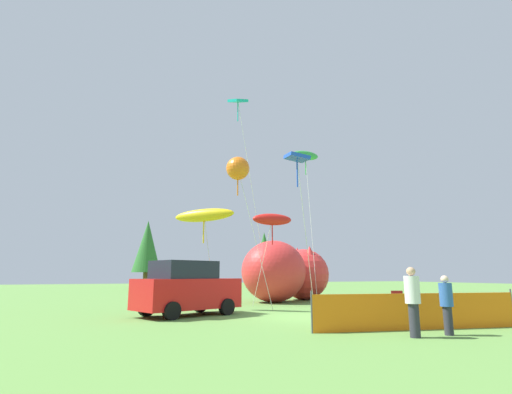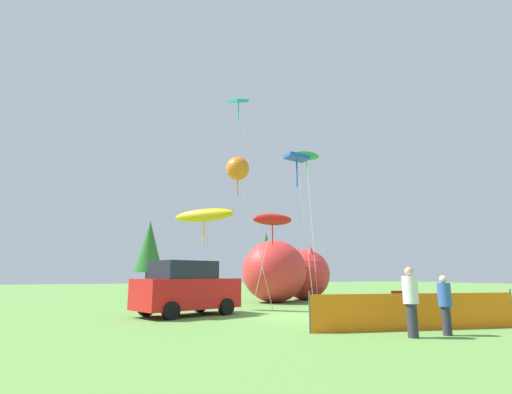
# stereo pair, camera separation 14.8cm
# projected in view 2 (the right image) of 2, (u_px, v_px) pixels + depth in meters

# --- Properties ---
(ground_plane) EXTENTS (120.00, 120.00, 0.00)m
(ground_plane) POSITION_uv_depth(u_px,v_px,m) (309.00, 317.00, 15.13)
(ground_plane) COLOR #609342
(parked_car) EXTENTS (4.48, 3.15, 2.12)m
(parked_car) POSITION_uv_depth(u_px,v_px,m) (186.00, 289.00, 15.82)
(parked_car) COLOR red
(parked_car) RESTS_ON ground
(folding_chair) EXTENTS (0.66, 0.66, 0.93)m
(folding_chair) POSITION_uv_depth(u_px,v_px,m) (399.00, 300.00, 16.39)
(folding_chair) COLOR maroon
(folding_chair) RESTS_ON ground
(inflatable_cat) EXTENTS (6.99, 5.42, 3.55)m
(inflatable_cat) POSITION_uv_depth(u_px,v_px,m) (286.00, 273.00, 24.08)
(inflatable_cat) COLOR red
(inflatable_cat) RESTS_ON ground
(safety_fence) EXTENTS (6.50, 1.37, 1.15)m
(safety_fence) POSITION_uv_depth(u_px,v_px,m) (417.00, 312.00, 11.71)
(safety_fence) COLOR orange
(safety_fence) RESTS_ON ground
(spectator_in_grey_shirt) EXTENTS (0.34, 0.34, 1.57)m
(spectator_in_grey_shirt) POSITION_uv_depth(u_px,v_px,m) (445.00, 302.00, 10.74)
(spectator_in_grey_shirt) COLOR #2D2D38
(spectator_in_grey_shirt) RESTS_ON ground
(spectator_in_yellow_shirt) EXTENTS (0.39, 0.39, 1.79)m
(spectator_in_yellow_shirt) POSITION_uv_depth(u_px,v_px,m) (411.00, 299.00, 10.38)
(spectator_in_yellow_shirt) COLOR #2D2D38
(spectator_in_yellow_shirt) RESTS_ON ground
(kite_orange_flower) EXTENTS (2.26, 1.09, 7.02)m
(kite_orange_flower) POSITION_uv_depth(u_px,v_px,m) (238.00, 169.00, 18.69)
(kite_orange_flower) COLOR silver
(kite_orange_flower) RESTS_ON ground
(kite_green_fish) EXTENTS (2.83, 3.21, 9.81)m
(kite_green_fish) POSITION_uv_depth(u_px,v_px,m) (306.00, 156.00, 26.22)
(kite_green_fish) COLOR silver
(kite_green_fish) RESTS_ON ground
(kite_yellow_hero) EXTENTS (2.68, 2.67, 4.70)m
(kite_yellow_hero) POSITION_uv_depth(u_px,v_px,m) (204.00, 216.00, 18.64)
(kite_yellow_hero) COLOR silver
(kite_yellow_hero) RESTS_ON ground
(kite_red_lizard) EXTENTS (2.16, 1.69, 4.73)m
(kite_red_lizard) POSITION_uv_depth(u_px,v_px,m) (272.00, 220.00, 20.50)
(kite_red_lizard) COLOR silver
(kite_red_lizard) RESTS_ON ground
(kite_blue_box) EXTENTS (2.23, 2.21, 6.72)m
(kite_blue_box) POSITION_uv_depth(u_px,v_px,m) (297.00, 160.00, 17.13)
(kite_blue_box) COLOR silver
(kite_blue_box) RESTS_ON ground
(kite_teal_diamond) EXTENTS (2.77, 1.10, 12.18)m
(kite_teal_diamond) POSITION_uv_depth(u_px,v_px,m) (239.00, 106.00, 24.00)
(kite_teal_diamond) COLOR silver
(kite_teal_diamond) RESTS_ON ground
(horizon_tree_east) EXTENTS (3.20, 3.20, 7.64)m
(horizon_tree_east) POSITION_uv_depth(u_px,v_px,m) (149.00, 247.00, 45.38)
(horizon_tree_east) COLOR brown
(horizon_tree_east) RESTS_ON ground
(horizon_tree_west) EXTENTS (2.84, 2.84, 6.77)m
(horizon_tree_west) POSITION_uv_depth(u_px,v_px,m) (266.00, 253.00, 49.48)
(horizon_tree_west) COLOR brown
(horizon_tree_west) RESTS_ON ground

